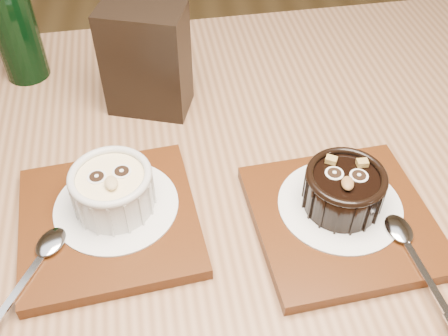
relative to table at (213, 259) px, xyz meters
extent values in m
cube|color=brown|center=(0.00, 0.00, 0.07)|extent=(1.26, 0.90, 0.04)
cylinder|color=brown|center=(0.52, 0.39, -0.30)|extent=(0.06, 0.06, 0.71)
cube|color=#52260D|center=(-0.11, -0.01, 0.10)|extent=(0.21, 0.21, 0.01)
cylinder|color=white|center=(-0.10, 0.00, 0.11)|extent=(0.13, 0.13, 0.00)
cylinder|color=silver|center=(-0.10, 0.00, 0.13)|extent=(0.08, 0.08, 0.04)
cylinder|color=#FFE19B|center=(-0.10, 0.00, 0.15)|extent=(0.07, 0.07, 0.00)
torus|color=silver|center=(-0.10, 0.00, 0.15)|extent=(0.08, 0.08, 0.01)
cylinder|color=black|center=(-0.11, 0.00, 0.15)|extent=(0.02, 0.02, 0.00)
cylinder|color=black|center=(-0.09, 0.01, 0.15)|extent=(0.02, 0.02, 0.00)
ellipsoid|color=tan|center=(-0.10, -0.01, 0.15)|extent=(0.02, 0.02, 0.01)
cube|color=#52260D|center=(0.13, -0.03, 0.10)|extent=(0.20, 0.20, 0.01)
cylinder|color=white|center=(0.13, -0.02, 0.11)|extent=(0.13, 0.13, 0.00)
cylinder|color=black|center=(0.13, -0.02, 0.13)|extent=(0.08, 0.08, 0.04)
cylinder|color=black|center=(0.13, -0.02, 0.15)|extent=(0.07, 0.07, 0.00)
torus|color=black|center=(0.13, -0.02, 0.15)|extent=(0.08, 0.08, 0.01)
cylinder|color=black|center=(0.12, -0.01, 0.15)|extent=(0.02, 0.02, 0.00)
cylinder|color=black|center=(0.15, -0.02, 0.15)|extent=(0.02, 0.02, 0.00)
ellipsoid|color=brown|center=(0.13, -0.03, 0.15)|extent=(0.02, 0.02, 0.01)
cube|color=olive|center=(0.12, 0.00, 0.15)|extent=(0.01, 0.01, 0.01)
cube|color=olive|center=(0.15, 0.00, 0.15)|extent=(0.01, 0.01, 0.01)
cube|color=black|center=(-0.06, 0.19, 0.16)|extent=(0.11, 0.09, 0.14)
cylinder|color=black|center=(-0.24, 0.27, 0.17)|extent=(0.06, 0.06, 0.16)
camera|label=1|loc=(-0.02, -0.36, 0.53)|focal=42.00mm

